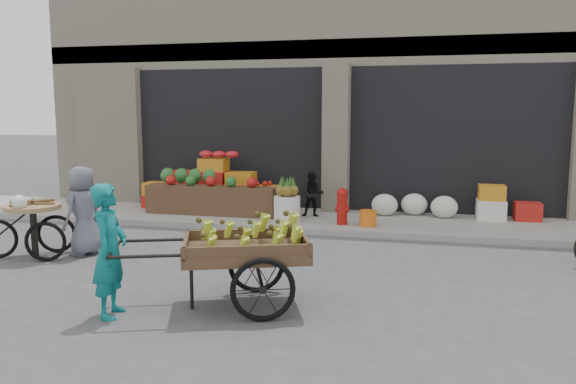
% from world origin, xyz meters
% --- Properties ---
extents(ground, '(80.00, 80.00, 0.00)m').
position_xyz_m(ground, '(0.00, 0.00, 0.00)').
color(ground, '#424244').
rests_on(ground, ground).
extents(sidewalk, '(18.00, 2.20, 0.12)m').
position_xyz_m(sidewalk, '(0.00, 4.10, 0.06)').
color(sidewalk, gray).
rests_on(sidewalk, ground).
extents(building, '(14.00, 6.45, 7.00)m').
position_xyz_m(building, '(0.00, 8.03, 3.37)').
color(building, beige).
rests_on(building, ground).
extents(fruit_display, '(3.10, 1.12, 1.24)m').
position_xyz_m(fruit_display, '(-2.48, 4.38, 0.67)').
color(fruit_display, '#B31F18').
rests_on(fruit_display, sidewalk).
extents(pineapple_bin, '(0.52, 0.52, 0.50)m').
position_xyz_m(pineapple_bin, '(-0.75, 3.60, 0.37)').
color(pineapple_bin, silver).
rests_on(pineapple_bin, sidewalk).
extents(fire_hydrant, '(0.22, 0.22, 0.71)m').
position_xyz_m(fire_hydrant, '(0.35, 3.55, 0.50)').
color(fire_hydrant, '#A5140F').
rests_on(fire_hydrant, sidewalk).
extents(orange_bucket, '(0.32, 0.32, 0.30)m').
position_xyz_m(orange_bucket, '(0.85, 3.50, 0.27)').
color(orange_bucket, orange).
rests_on(orange_bucket, sidewalk).
extents(right_bay_goods, '(3.35, 0.60, 0.70)m').
position_xyz_m(right_bay_goods, '(2.61, 4.70, 0.41)').
color(right_bay_goods, silver).
rests_on(right_bay_goods, sidewalk).
extents(seated_person, '(0.51, 0.43, 0.93)m').
position_xyz_m(seated_person, '(-0.35, 4.20, 0.58)').
color(seated_person, black).
rests_on(seated_person, sidewalk).
extents(banana_cart, '(2.60, 1.73, 1.01)m').
position_xyz_m(banana_cart, '(-0.19, -0.95, 0.74)').
color(banana_cart, brown).
rests_on(banana_cart, ground).
extents(vendor_woman, '(0.45, 0.60, 1.49)m').
position_xyz_m(vendor_woman, '(-1.51, -1.56, 0.75)').
color(vendor_woman, '#0E6E70').
rests_on(vendor_woman, ground).
extents(tricycle_cart, '(1.45, 1.07, 0.95)m').
position_xyz_m(tricycle_cart, '(-4.05, 0.43, 0.57)').
color(tricycle_cart, '#9E7F51').
rests_on(tricycle_cart, ground).
extents(vendor_grey, '(0.59, 0.77, 1.42)m').
position_xyz_m(vendor_grey, '(-3.38, 0.77, 0.71)').
color(vendor_grey, slate).
rests_on(vendor_grey, ground).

